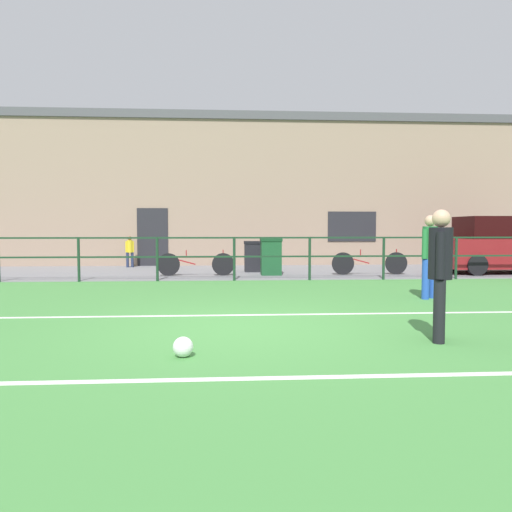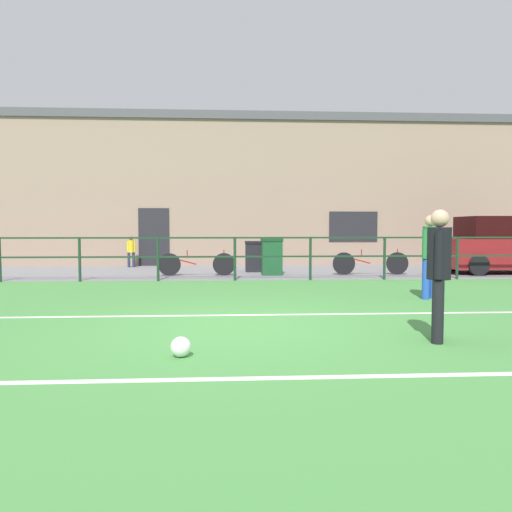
# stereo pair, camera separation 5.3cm
# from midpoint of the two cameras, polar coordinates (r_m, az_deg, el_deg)

# --- Properties ---
(ground) EXTENTS (60.00, 44.00, 0.04)m
(ground) POSITION_cam_midpoint_polar(r_m,az_deg,el_deg) (6.84, -1.50, -8.49)
(ground) COLOR #478C42
(field_line_touchline) EXTENTS (36.00, 0.11, 0.00)m
(field_line_touchline) POSITION_cam_midpoint_polar(r_m,az_deg,el_deg) (7.74, -1.72, -6.95)
(field_line_touchline) COLOR white
(field_line_touchline) RESTS_ON ground
(field_line_hash) EXTENTS (36.00, 0.11, 0.00)m
(field_line_hash) POSITION_cam_midpoint_polar(r_m,az_deg,el_deg) (4.57, -0.53, -14.20)
(field_line_hash) COLOR white
(field_line_hash) RESTS_ON ground
(pavement_strip) EXTENTS (48.00, 5.00, 0.02)m
(pavement_strip) POSITION_cam_midpoint_polar(r_m,az_deg,el_deg) (15.26, -2.54, -1.86)
(pavement_strip) COLOR slate
(pavement_strip) RESTS_ON ground
(perimeter_fence) EXTENTS (36.07, 0.07, 1.15)m
(perimeter_fence) POSITION_cam_midpoint_polar(r_m,az_deg,el_deg) (12.71, -2.38, 0.45)
(perimeter_fence) COLOR #193823
(perimeter_fence) RESTS_ON ground
(clubhouse_facade) EXTENTS (28.00, 2.56, 5.60)m
(clubhouse_facade) POSITION_cam_midpoint_polar(r_m,az_deg,el_deg) (18.95, -2.72, 7.61)
(clubhouse_facade) COLOR gray
(clubhouse_facade) RESTS_ON ground
(player_goalkeeper) EXTENTS (0.28, 0.41, 1.60)m
(player_goalkeeper) POSITION_cam_midpoint_polar(r_m,az_deg,el_deg) (6.26, 20.93, -1.20)
(player_goalkeeper) COLOR black
(player_goalkeeper) RESTS_ON ground
(player_striker) EXTENTS (0.39, 0.29, 1.63)m
(player_striker) POSITION_cam_midpoint_polar(r_m,az_deg,el_deg) (10.00, 19.92, 0.51)
(player_striker) COLOR blue
(player_striker) RESTS_ON ground
(soccer_ball_match) EXTENTS (0.22, 0.22, 0.22)m
(soccer_ball_match) POSITION_cam_midpoint_polar(r_m,az_deg,el_deg) (5.32, -8.55, -10.52)
(soccer_ball_match) COLOR white
(soccer_ball_match) RESTS_ON ground
(spectator_child) EXTENTS (0.29, 0.19, 1.09)m
(spectator_child) POSITION_cam_midpoint_polar(r_m,az_deg,el_deg) (17.41, -14.39, 0.75)
(spectator_child) COLOR #232D4C
(spectator_child) RESTS_ON pavement_strip
(parked_car_red) EXTENTS (3.92, 1.81, 1.71)m
(parked_car_red) POSITION_cam_midpoint_polar(r_m,az_deg,el_deg) (16.59, 27.37, 1.00)
(parked_car_red) COLOR maroon
(parked_car_red) RESTS_ON pavement_strip
(bicycle_parked_0) EXTENTS (2.20, 0.04, 0.74)m
(bicycle_parked_0) POSITION_cam_midpoint_polar(r_m,az_deg,el_deg) (13.96, -6.89, -0.93)
(bicycle_parked_0) COLOR black
(bicycle_parked_0) RESTS_ON pavement_strip
(bicycle_parked_2) EXTENTS (2.24, 0.04, 0.75)m
(bicycle_parked_2) POSITION_cam_midpoint_polar(r_m,az_deg,el_deg) (14.55, 13.42, -0.80)
(bicycle_parked_2) COLOR black
(bicycle_parked_2) RESTS_ON pavement_strip
(trash_bin_0) EXTENTS (0.59, 0.50, 0.96)m
(trash_bin_0) POSITION_cam_midpoint_polar(r_m,az_deg,el_deg) (15.13, -0.08, -0.03)
(trash_bin_0) COLOR black
(trash_bin_0) RESTS_ON pavement_strip
(trash_bin_1) EXTENTS (0.61, 0.52, 1.06)m
(trash_bin_1) POSITION_cam_midpoint_polar(r_m,az_deg,el_deg) (14.09, 1.98, -0.06)
(trash_bin_1) COLOR #194C28
(trash_bin_1) RESTS_ON pavement_strip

